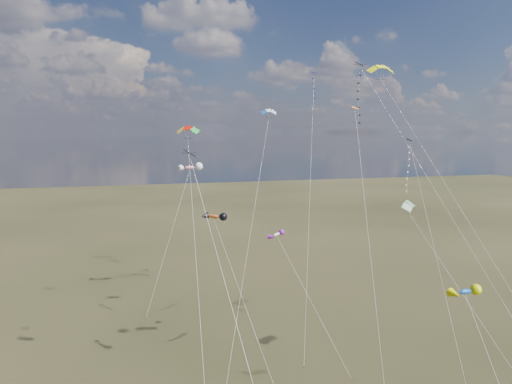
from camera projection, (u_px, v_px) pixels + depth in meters
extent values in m
cube|color=black|center=(360.00, 64.00, 45.27)|extent=(1.42, 1.43, 0.49)
cylinder|color=silver|center=(470.00, 247.00, 37.33)|extent=(8.71, 23.35, 32.15)
cube|color=#0F1247|center=(314.00, 73.00, 70.30)|extent=(1.13, 1.11, 0.33)
cylinder|color=silver|center=(310.00, 195.00, 59.93)|extent=(10.36, 23.56, 34.55)
cube|color=#332316|center=(304.00, 367.00, 49.55)|extent=(0.10, 0.10, 0.12)
cube|color=black|center=(189.00, 153.00, 32.59)|extent=(0.83, 0.93, 0.45)
cylinder|color=silver|center=(248.00, 364.00, 26.60)|extent=(4.32, 16.97, 23.96)
cube|color=#11154C|center=(409.00, 140.00, 55.33)|extent=(0.71, 0.75, 0.30)
cylinder|color=silver|center=(436.00, 254.00, 49.58)|extent=(2.08, 14.80, 24.54)
cube|color=orange|center=(355.00, 108.00, 49.70)|extent=(0.96, 0.93, 0.29)
cylinder|color=silver|center=(370.00, 254.00, 42.79)|extent=(4.73, 16.99, 28.10)
cylinder|color=silver|center=(483.00, 238.00, 40.82)|extent=(11.07, 18.31, 32.03)
cylinder|color=silver|center=(250.00, 235.00, 50.79)|extent=(9.90, 18.09, 28.24)
cylinder|color=silver|center=(470.00, 300.00, 45.24)|extent=(6.79, 11.70, 17.86)
cylinder|color=silver|center=(197.00, 275.00, 40.22)|extent=(0.58, 14.89, 25.87)
ellipsoid|color=#E25C1D|center=(214.00, 216.00, 47.98)|extent=(2.60, 2.77, 0.95)
cylinder|color=silver|center=(247.00, 310.00, 44.19)|extent=(4.41, 11.40, 16.65)
ellipsoid|color=white|center=(277.00, 234.00, 50.96)|extent=(2.27, 2.20, 0.65)
cylinder|color=silver|center=(313.00, 304.00, 49.02)|extent=(5.86, 7.60, 14.13)
cube|color=#332316|center=(352.00, 380.00, 47.07)|extent=(0.10, 0.10, 0.12)
ellipsoid|color=red|center=(190.00, 168.00, 71.11)|extent=(3.25, 1.74, 1.49)
cylinder|color=silver|center=(169.00, 238.00, 66.91)|extent=(7.64, 9.44, 19.99)
cube|color=#332316|center=(146.00, 318.00, 62.70)|extent=(0.10, 0.10, 0.12)
ellipsoid|color=blue|center=(466.00, 291.00, 32.41)|extent=(2.11, 0.95, 0.83)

